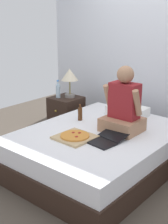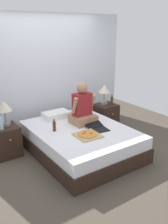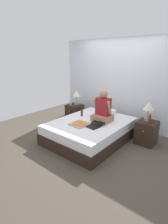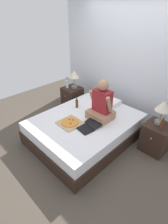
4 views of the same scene
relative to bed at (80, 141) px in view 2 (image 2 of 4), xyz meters
name	(u,v)px [view 2 (image 2 of 4)]	position (x,y,z in m)	size (l,w,h in m)	color
ground_plane	(81,152)	(0.00, 0.00, -0.23)	(5.95, 5.95, 0.00)	#4C4238
wall_back	(44,74)	(0.00, 1.40, 1.02)	(3.95, 0.12, 2.50)	silver
bed	(80,141)	(0.00, 0.00, 0.00)	(1.61, 2.07, 0.47)	black
nightstand_left	(6,141)	(-1.16, 0.67, 0.05)	(0.44, 0.47, 0.56)	black
lamp_on_left_nightstand	(4,108)	(-1.12, 0.72, 0.65)	(0.26, 0.26, 0.45)	gray
water_bottle	(1,123)	(-1.24, 0.58, 0.44)	(0.07, 0.07, 0.28)	silver
nightstand_right	(106,116)	(1.16, 0.67, 0.05)	(0.44, 0.47, 0.56)	black
lamp_on_right_nightstand	(104,90)	(1.13, 0.72, 0.65)	(0.26, 0.26, 0.45)	gray
beer_bottle	(112,101)	(1.23, 0.57, 0.42)	(0.06, 0.06, 0.23)	#512D14
pillow	(56,115)	(-0.08, 0.76, 0.30)	(0.52, 0.34, 0.12)	white
person_seated	(83,109)	(0.20, 0.22, 0.53)	(0.47, 0.40, 0.78)	#A37556
laptop	(97,128)	(0.24, -0.20, 0.26)	(0.37, 0.45, 0.07)	black
pizza_box	(88,135)	(-0.08, -0.34, 0.26)	(0.42, 0.42, 0.04)	tan
beer_bottle_on_bed	(54,126)	(-0.44, 0.17, 0.33)	(0.06, 0.06, 0.22)	#4C2811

